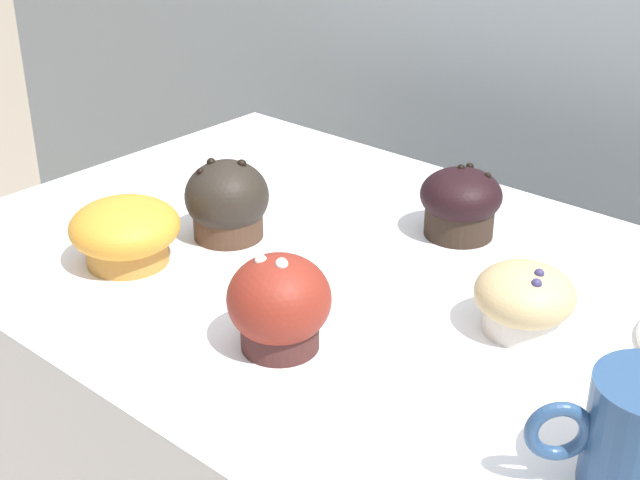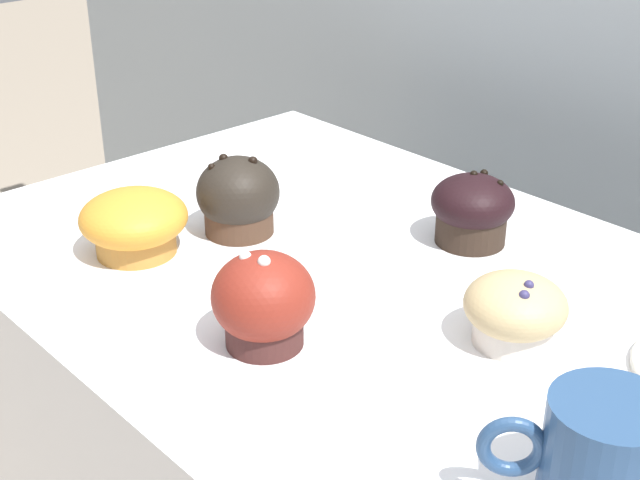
{
  "view_description": "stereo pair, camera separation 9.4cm",
  "coord_description": "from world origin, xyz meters",
  "px_view_note": "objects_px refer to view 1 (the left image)",
  "views": [
    {
      "loc": [
        0.51,
        -0.67,
        1.38
      ],
      "look_at": [
        -0.05,
        -0.03,
        0.96
      ],
      "focal_mm": 50.0,
      "sensor_mm": 36.0,
      "label": 1
    },
    {
      "loc": [
        0.58,
        -0.6,
        1.38
      ],
      "look_at": [
        -0.05,
        -0.03,
        0.96
      ],
      "focal_mm": 50.0,
      "sensor_mm": 36.0,
      "label": 2
    }
  ],
  "objects_px": {
    "muffin_back_right": "(125,232)",
    "muffin_back_left": "(460,202)",
    "muffin_front_right": "(227,202)",
    "muffin_front_center": "(524,299)",
    "muffin_front_left": "(279,305)"
  },
  "relations": [
    {
      "from": "muffin_back_right",
      "to": "muffin_back_left",
      "type": "bearing_deg",
      "value": 51.67
    },
    {
      "from": "muffin_front_right",
      "to": "muffin_front_center",
      "type": "bearing_deg",
      "value": 6.8
    },
    {
      "from": "muffin_front_center",
      "to": "muffin_back_right",
      "type": "bearing_deg",
      "value": -157.91
    },
    {
      "from": "muffin_front_center",
      "to": "muffin_front_left",
      "type": "bearing_deg",
      "value": -131.81
    },
    {
      "from": "muffin_back_right",
      "to": "muffin_front_center",
      "type": "bearing_deg",
      "value": 22.09
    },
    {
      "from": "muffin_front_center",
      "to": "muffin_back_left",
      "type": "distance_m",
      "value": 0.21
    },
    {
      "from": "muffin_back_left",
      "to": "muffin_back_right",
      "type": "distance_m",
      "value": 0.39
    },
    {
      "from": "muffin_back_left",
      "to": "muffin_front_right",
      "type": "height_order",
      "value": "muffin_front_right"
    },
    {
      "from": "muffin_front_left",
      "to": "muffin_front_right",
      "type": "relative_size",
      "value": 1.01
    },
    {
      "from": "muffin_front_center",
      "to": "muffin_back_right",
      "type": "distance_m",
      "value": 0.43
    },
    {
      "from": "muffin_back_left",
      "to": "muffin_front_right",
      "type": "xyz_separation_m",
      "value": [
        -0.2,
        -0.18,
        0.0
      ]
    },
    {
      "from": "muffin_front_center",
      "to": "muffin_front_right",
      "type": "bearing_deg",
      "value": -173.2
    },
    {
      "from": "muffin_back_left",
      "to": "muffin_front_left",
      "type": "height_order",
      "value": "muffin_front_left"
    },
    {
      "from": "muffin_front_center",
      "to": "muffin_front_left",
      "type": "relative_size",
      "value": 0.99
    },
    {
      "from": "muffin_back_left",
      "to": "muffin_front_left",
      "type": "xyz_separation_m",
      "value": [
        0.01,
        -0.31,
        0.0
      ]
    }
  ]
}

